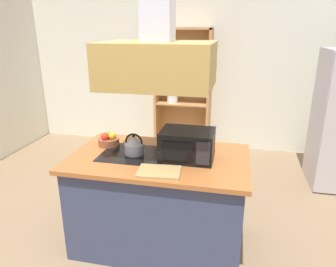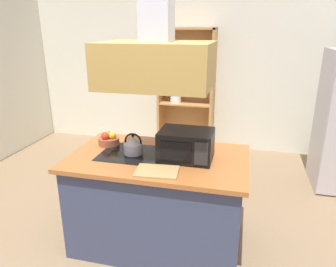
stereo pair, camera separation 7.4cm
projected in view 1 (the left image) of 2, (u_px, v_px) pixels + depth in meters
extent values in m
plane|color=#856C4F|center=(155.00, 254.00, 2.93)|extent=(7.80, 7.80, 0.00)
cube|color=silver|center=(199.00, 68.00, 5.27)|extent=(6.00, 0.12, 2.70)
cube|color=#343E5B|center=(160.00, 202.00, 2.99)|extent=(1.51, 0.89, 0.86)
cube|color=#A45F2D|center=(160.00, 158.00, 2.84)|extent=(1.59, 0.97, 0.04)
cube|color=black|center=(134.00, 154.00, 2.89)|extent=(0.60, 0.48, 0.00)
cube|color=#AC8943|center=(159.00, 65.00, 2.58)|extent=(0.90, 0.70, 0.36)
cube|color=tan|center=(157.00, 90.00, 5.28)|extent=(0.04, 0.40, 1.99)
cube|color=tan|center=(209.00, 92.00, 5.10)|extent=(0.04, 0.40, 1.99)
cube|color=tan|center=(184.00, 29.00, 4.88)|extent=(0.90, 0.40, 0.03)
cube|color=tan|center=(182.00, 145.00, 5.50)|extent=(0.90, 0.40, 0.08)
cube|color=tan|center=(185.00, 89.00, 5.37)|extent=(0.90, 0.02, 1.99)
cube|color=tan|center=(183.00, 103.00, 5.26)|extent=(0.82, 0.36, 0.02)
cube|color=tan|center=(183.00, 73.00, 5.10)|extent=(0.82, 0.36, 0.02)
cylinder|color=white|center=(172.00, 101.00, 5.23)|extent=(0.18, 0.18, 0.05)
cylinder|color=white|center=(172.00, 98.00, 5.22)|extent=(0.17, 0.17, 0.05)
cylinder|color=white|center=(172.00, 96.00, 5.20)|extent=(0.16, 0.16, 0.05)
cylinder|color=silver|center=(189.00, 69.00, 5.01)|extent=(0.01, 0.01, 0.12)
cone|color=silver|center=(190.00, 63.00, 4.98)|extent=(0.07, 0.07, 0.08)
cylinder|color=silver|center=(198.00, 69.00, 4.98)|extent=(0.01, 0.01, 0.12)
cone|color=silver|center=(199.00, 63.00, 4.95)|extent=(0.07, 0.07, 0.08)
cylinder|color=#AFB2C4|center=(134.00, 149.00, 2.87)|extent=(0.18, 0.18, 0.10)
cone|color=#B2BBC6|center=(134.00, 141.00, 2.85)|extent=(0.17, 0.17, 0.06)
sphere|color=black|center=(134.00, 136.00, 2.83)|extent=(0.03, 0.03, 0.03)
torus|color=black|center=(134.00, 142.00, 2.85)|extent=(0.17, 0.02, 0.17)
cube|color=tan|center=(159.00, 172.00, 2.52)|extent=(0.36, 0.27, 0.02)
cube|color=black|center=(187.00, 145.00, 2.75)|extent=(0.46, 0.34, 0.26)
cube|color=black|center=(177.00, 151.00, 2.60)|extent=(0.26, 0.01, 0.17)
cube|color=#262628|center=(203.00, 154.00, 2.56)|extent=(0.11, 0.01, 0.20)
cylinder|color=brown|center=(109.00, 142.00, 3.09)|extent=(0.20, 0.20, 0.07)
sphere|color=yellow|center=(112.00, 136.00, 3.06)|extent=(0.07, 0.07, 0.07)
sphere|color=#509938|center=(108.00, 134.00, 3.11)|extent=(0.06, 0.06, 0.06)
sphere|color=red|center=(105.00, 136.00, 3.04)|extent=(0.08, 0.08, 0.08)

